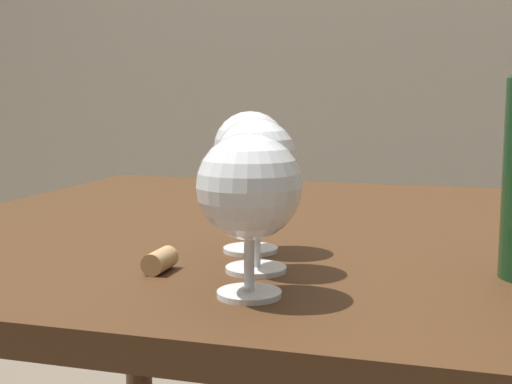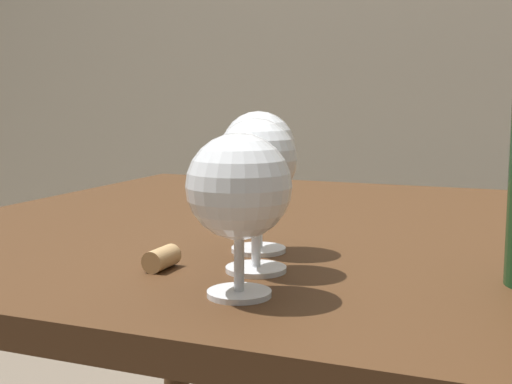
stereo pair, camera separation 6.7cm
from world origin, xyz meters
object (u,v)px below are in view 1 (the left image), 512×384
(wine_glass_pinot, at_px, (249,190))
(wine_glass_merlot, at_px, (256,164))
(cork, at_px, (160,261))
(wine_glass_white, at_px, (250,151))

(wine_glass_pinot, relative_size, wine_glass_merlot, 0.94)
(wine_glass_pinot, relative_size, cork, 3.36)
(wine_glass_merlot, bearing_deg, wine_glass_white, 110.32)
(wine_glass_merlot, distance_m, cork, 0.13)
(wine_glass_pinot, height_order, wine_glass_merlot, wine_glass_merlot)
(cork, bearing_deg, wine_glass_white, 61.50)
(wine_glass_pinot, distance_m, cork, 0.15)
(wine_glass_merlot, height_order, wine_glass_white, wine_glass_white)
(wine_glass_merlot, xyz_separation_m, wine_glass_white, (-0.03, 0.08, 0.01))
(wine_glass_pinot, xyz_separation_m, wine_glass_white, (-0.05, 0.17, 0.02))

